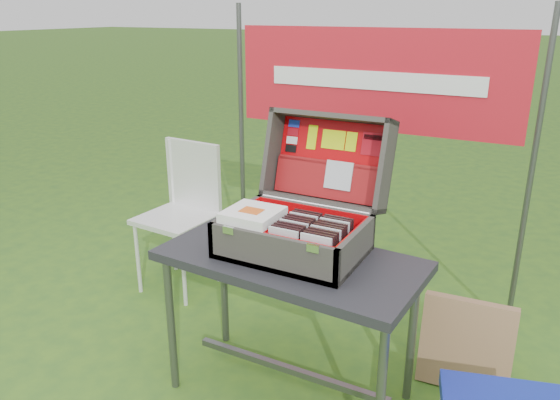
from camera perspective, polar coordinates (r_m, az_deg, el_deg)
The scene contains 85 objects.
ground at distance 2.63m, azimuth -0.24°, elevation -19.88°, with size 80.00×80.00×0.00m, color #2E561F.
table at distance 2.46m, azimuth 1.02°, elevation -13.12°, with size 1.10×0.55×0.68m, color black, non-canonical shape.
table_top at distance 2.31m, azimuth 1.06°, elevation -6.36°, with size 1.10×0.55×0.04m, color black.
table_leg_fl at distance 2.56m, azimuth -11.30°, elevation -12.77°, with size 0.04×0.04×0.64m, color #59595B.
table_leg_fr at distance 2.17m, azimuth 10.50°, elevation -19.31°, with size 0.04×0.04×0.64m, color #59595B.
table_leg_bl at distance 2.85m, azimuth -5.86°, elevation -8.88°, with size 0.04×0.04×0.64m, color #59595B.
table_leg_br at distance 2.51m, azimuth 13.62°, elevation -13.65°, with size 0.04×0.04×0.64m, color #59595B.
table_brace at distance 2.59m, azimuth 0.99°, elevation -17.28°, with size 0.95×0.03×0.03m, color #59595B.
suitcase at distance 2.28m, azimuth 2.10°, elevation 1.04°, with size 0.58×0.57×0.53m, color #47443D, non-canonical shape.
suitcase_base_bottom at distance 2.32m, azimuth 1.38°, elevation -5.32°, with size 0.58×0.41×0.02m, color #47443D.
suitcase_base_wall_front at distance 2.14m, azimuth -0.97°, elevation -5.64°, with size 0.58×0.02×0.15m, color #47443D.
suitcase_base_wall_back at distance 2.46m, azimuth 3.43°, elevation -2.24°, with size 0.58×0.02×0.15m, color #47443D.
suitcase_base_wall_left at distance 2.42m, azimuth -4.49°, elevation -2.60°, with size 0.02×0.41×0.15m, color #47443D.
suitcase_base_wall_right at distance 2.20m, azimuth 7.90°, elevation -5.12°, with size 0.02×0.41×0.15m, color #47443D.
suitcase_liner_floor at distance 2.32m, azimuth 1.38°, elevation -5.00°, with size 0.53×0.37×0.01m, color #D90003.
suitcase_latch_left at distance 2.19m, azimuth -5.39°, elevation -3.16°, with size 0.05×0.01×0.03m, color silver.
suitcase_latch_right at distance 2.03m, azimuth 3.48°, elevation -5.06°, with size 0.05×0.01×0.03m, color silver.
suitcase_hinge at distance 2.44m, azimuth 3.58°, elevation -0.46°, with size 0.02×0.02×0.52m, color silver.
suitcase_lid_back at distance 2.57m, azimuth 5.48°, elevation 4.18°, with size 0.58×0.41×0.02m, color #47443D.
suitcase_lid_rim_far at distance 2.51m, azimuth 5.54°, elevation 8.67°, with size 0.58×0.02×0.15m, color #47443D.
suitcase_lid_rim_near at distance 2.51m, azimuth 4.31°, elevation -0.16°, with size 0.58×0.02×0.15m, color #47443D.
suitcase_lid_rim_left at distance 2.62m, azimuth -0.67°, elevation 5.01°, with size 0.02×0.41×0.15m, color #47443D.
suitcase_lid_rim_right at distance 2.41m, azimuth 11.00°, elevation 3.39°, with size 0.02×0.41×0.15m, color #47443D.
suitcase_lid_liner at distance 2.55m, azimuth 5.36°, elevation 4.20°, with size 0.53×0.36×0.01m, color #D90003.
suitcase_liner_wall_front at distance 2.15m, azimuth -0.79°, elevation -5.22°, with size 0.53×0.01×0.13m, color #D90003.
suitcase_liner_wall_back at distance 2.44m, azimuth 3.30°, elevation -2.10°, with size 0.53×0.01×0.13m, color #D90003.
suitcase_liner_wall_left at distance 2.41m, azimuth -4.21°, elevation -2.41°, with size 0.01×0.37×0.13m, color #D90003.
suitcase_liner_wall_right at distance 2.20m, azimuth 7.56°, elevation -4.79°, with size 0.01×0.37×0.13m, color #D90003.
suitcase_lid_pocket at distance 2.54m, azimuth 4.90°, elevation 2.07°, with size 0.51×0.17×0.03m, color maroon.
suitcase_pocket_edge at distance 2.53m, azimuth 5.11°, elevation 3.92°, with size 0.50×0.02×0.02m, color maroon.
suitcase_pocket_cd at distance 2.50m, azimuth 6.15°, elevation 2.57°, with size 0.13×0.13×0.01m, color silver.
lid_sticker_cc_a at distance 2.64m, azimuth 1.48°, elevation 7.99°, with size 0.06×0.04×0.00m, color #1933B2.
lid_sticker_cc_b at distance 2.63m, azimuth 1.37°, elevation 7.13°, with size 0.06×0.04×0.00m, color #AE0D1A.
lid_sticker_cc_c at distance 2.63m, azimuth 1.25°, elevation 6.27°, with size 0.06×0.04×0.00m, color white.
lid_sticker_cc_d at distance 2.63m, azimuth 1.14°, elevation 5.41°, with size 0.06×0.04×0.00m, color black.
lid_card_neon_tall at distance 2.59m, azimuth 3.38°, elevation 6.56°, with size 0.05×0.11×0.00m, color #C9E70B.
lid_card_neon_main at distance 2.55m, azimuth 5.60°, elevation 6.29°, with size 0.11×0.09×0.00m, color #C9E70B.
lid_card_neon_small at distance 2.52m, azimuth 7.45°, elevation 6.06°, with size 0.05×0.09×0.00m, color #C9E70B.
lid_sticker_band at distance 2.48m, azimuth 9.69°, elevation 5.76°, with size 0.10×0.10×0.00m, color #AE0D1A.
lid_sticker_band_bar at distance 2.49m, azimuth 9.79°, elevation 6.45°, with size 0.09×0.02×0.00m, color black.
cd_left_0 at distance 2.14m, azimuth 0.35°, elevation -4.87°, with size 0.13×0.01×0.15m, color silver.
cd_left_1 at distance 2.16m, azimuth 0.63°, elevation -4.65°, with size 0.13×0.01×0.15m, color black.
cd_left_2 at distance 2.18m, azimuth 0.90°, elevation -4.44°, with size 0.13×0.01×0.15m, color black.
cd_left_3 at distance 2.20m, azimuth 1.17°, elevation -4.23°, with size 0.13×0.01×0.15m, color black.
cd_left_4 at distance 2.22m, azimuth 1.44°, elevation -4.02°, with size 0.13×0.01×0.15m, color silver.
cd_left_5 at distance 2.24m, azimuth 1.70°, elevation -3.81°, with size 0.13×0.01×0.15m, color black.
cd_left_6 at distance 2.25m, azimuth 1.96°, elevation -3.61°, with size 0.13×0.01×0.15m, color black.
cd_left_7 at distance 2.27m, azimuth 2.21°, elevation -3.42°, with size 0.13×0.01×0.15m, color black.
cd_left_8 at distance 2.29m, azimuth 2.46°, elevation -3.22°, with size 0.13×0.01×0.15m, color silver.
cd_left_9 at distance 2.31m, azimuth 2.71°, elevation -3.03°, with size 0.13×0.01×0.15m, color black.
cd_left_10 at distance 2.33m, azimuth 2.95°, elevation -2.84°, with size 0.13×0.01×0.15m, color black.
cd_right_0 at distance 2.09m, azimuth 3.75°, elevation -5.60°, with size 0.13×0.01×0.15m, color silver.
cd_right_1 at distance 2.11m, azimuth 4.01°, elevation -5.37°, with size 0.13×0.01×0.15m, color black.
cd_right_2 at distance 2.13m, azimuth 4.26°, elevation -5.14°, with size 0.13×0.01×0.15m, color black.
cd_right_3 at distance 2.14m, azimuth 4.51°, elevation -4.91°, with size 0.13×0.01×0.15m, color black.
cd_right_4 at distance 2.16m, azimuth 4.75°, elevation -4.69°, with size 0.13×0.01×0.15m, color silver.
cd_right_5 at distance 2.18m, azimuth 4.99°, elevation -4.48°, with size 0.13×0.01×0.15m, color black.
cd_right_6 at distance 2.20m, azimuth 5.23°, elevation -4.27°, with size 0.13×0.01×0.15m, color black.
cd_right_7 at distance 2.22m, azimuth 5.46°, elevation -4.06°, with size 0.13×0.01×0.15m, color black.
cd_right_8 at distance 2.24m, azimuth 5.68°, elevation -3.85°, with size 0.13×0.01×0.15m, color silver.
cd_right_9 at distance 2.26m, azimuth 5.90°, elevation -3.65°, with size 0.13×0.01×0.15m, color black.
cd_right_10 at distance 2.28m, azimuth 6.12°, elevation -3.45°, with size 0.13×0.01×0.15m, color black.
songbook_0 at distance 2.27m, azimuth -2.85°, elevation -1.94°, with size 0.22×0.22×0.01m, color white.
songbook_1 at distance 2.27m, azimuth -2.86°, elevation -1.83°, with size 0.22×0.22×0.01m, color white.
songbook_2 at distance 2.27m, azimuth -2.86°, elevation -1.71°, with size 0.22×0.22×0.01m, color white.
songbook_3 at distance 2.27m, azimuth -2.86°, elevation -1.59°, with size 0.22×0.22×0.01m, color white.
songbook_4 at distance 2.26m, azimuth -2.86°, elevation -1.47°, with size 0.22×0.22×0.01m, color white.
songbook_5 at distance 2.26m, azimuth -2.86°, elevation -1.35°, with size 0.22×0.22×0.01m, color white.
songbook_6 at distance 2.26m, azimuth -2.87°, elevation -1.23°, with size 0.22×0.22×0.01m, color white.
songbook_7 at distance 2.26m, azimuth -2.87°, elevation -1.12°, with size 0.22×0.22×0.01m, color white.
songbook_graphic at distance 2.25m, azimuth -3.00°, elevation -1.10°, with size 0.09×0.07×0.00m, color #D85919.
chair at distance 3.38m, azimuth -10.79°, elevation -2.07°, with size 0.41×0.45×0.90m, color silver, non-canonical shape.
chair_seat at distance 3.38m, azimuth -10.80°, elevation -1.91°, with size 0.41×0.41×0.03m, color silver.
chair_backrest at distance 3.45m, azimuth -9.04°, elevation 2.61°, with size 0.41×0.03×0.43m, color silver.
chair_leg_fl at distance 3.45m, azimuth -14.64°, elevation -5.88°, with size 0.02×0.02×0.46m, color silver.
chair_leg_fr at distance 3.24m, azimuth -10.03°, elevation -7.23°, with size 0.02×0.02×0.46m, color silver.
chair_leg_bl at distance 3.69m, azimuth -11.03°, elevation -3.91°, with size 0.02×0.02×0.46m, color silver.
chair_leg_br at distance 3.50m, azimuth -6.55°, elevation -5.02°, with size 0.02×0.02×0.46m, color silver.
chair_upright_left at distance 3.56m, azimuth -11.28°, elevation 2.82°, with size 0.02×0.02×0.43m, color silver.
chair_upright_right at distance 3.35m, azimuth -6.64°, elevation 2.06°, with size 0.02×0.02×0.43m, color silver.
cardboard_box at distance 2.72m, azimuth 18.85°, elevation -14.15°, with size 0.41×0.06×0.43m, color #96694D.
banner_post_left at distance 3.52m, azimuth -4.01°, elevation 5.89°, with size 0.03×0.03×1.70m, color #59595B.
banner_post_right at distance 3.01m, azimuth 24.67°, elevation 1.83°, with size 0.03×0.03×1.70m, color #59595B.
banner at distance 3.07m, azimuth 9.63°, elevation 12.24°, with size 1.60×0.01×0.55m, color red.
banner_text at distance 3.05m, azimuth 9.56°, elevation 12.22°, with size 1.20×0.00×0.10m, color white.
Camera 1 is at (0.97, -1.80, 1.67)m, focal length 35.00 mm.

